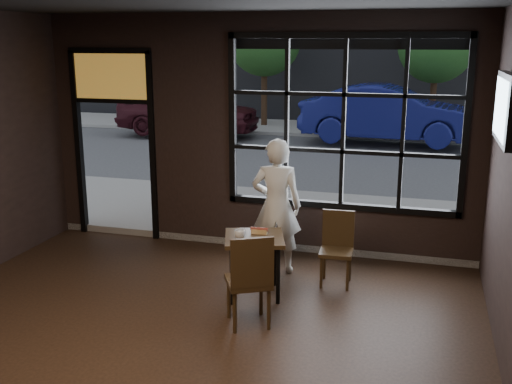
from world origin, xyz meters
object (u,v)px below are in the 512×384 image
(chair_near, at_px, (248,279))
(man, at_px, (276,206))
(navy_car, at_px, (389,114))
(cafe_table, at_px, (254,266))

(chair_near, relative_size, man, 0.58)
(man, relative_size, navy_car, 0.36)
(chair_near, height_order, navy_car, navy_car)
(man, distance_m, navy_car, 9.85)
(cafe_table, height_order, navy_car, navy_car)
(man, bearing_deg, cafe_table, 77.90)
(navy_car, bearing_deg, chair_near, 179.91)
(cafe_table, distance_m, navy_car, 10.67)
(cafe_table, distance_m, man, 0.94)
(chair_near, bearing_deg, cafe_table, -106.90)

